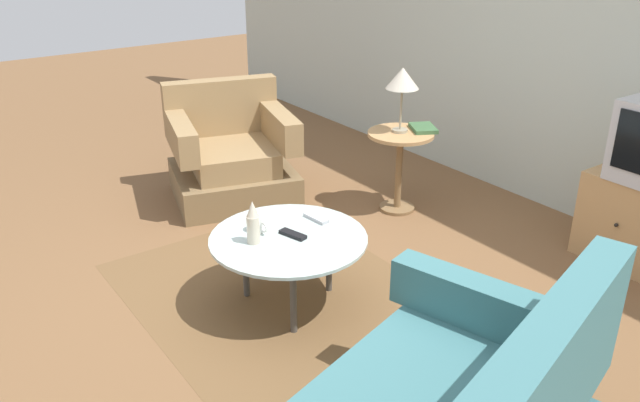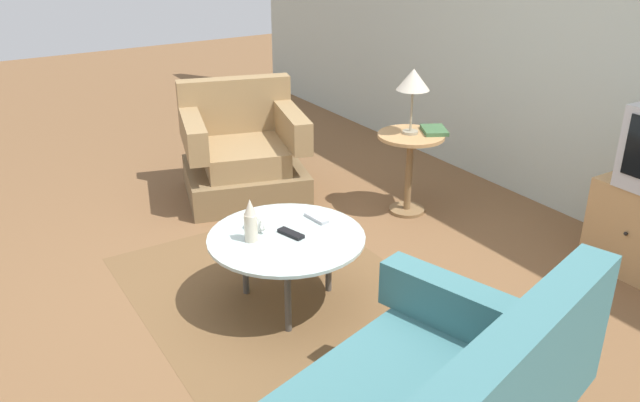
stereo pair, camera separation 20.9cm
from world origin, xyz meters
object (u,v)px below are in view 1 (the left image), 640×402
Objects in this scene: book at (423,128)px; side_table at (400,155)px; armchair at (231,158)px; mug at (259,224)px; coffee_table at (289,242)px; vase at (253,223)px; tv_remote_silver at (316,218)px; table_lamp at (402,80)px; tv_remote_dark at (293,234)px.

side_table is at bearing -78.67° from book.
armchair is 8.14× the size of mug.
vase reaches higher than coffee_table.
book is at bearing 104.12° from tv_remote_silver.
armchair is at bearing -137.23° from table_lamp.
side_table is (-0.60, 1.35, 0.04)m from coffee_table.
armchair is 3.89× the size of book.
side_table is 0.25m from book.
book is (-0.56, 1.49, 0.18)m from tv_remote_dark.
coffee_table is 1.87× the size of table_lamp.
tv_remote_silver is at bearing 78.82° from mug.
table_lamp is 1.67× the size of book.
coffee_table is 3.56× the size of vase.
vase is 0.24m from tv_remote_dark.
armchair reaches higher than tv_remote_dark.
tv_remote_silver is at bearing 97.09° from tv_remote_dark.
mug is at bearing -149.26° from coffee_table.
book is at bearing 68.54° from table_lamp.
coffee_table is 1.59m from table_lamp.
table_lamp is at bearing 109.62° from tv_remote_silver.
mug is (-0.10, 0.09, -0.07)m from vase.
armchair is at bearing 147.82° from tv_remote_dark.
side_table is 2.49× the size of vase.
book reaches higher than tv_remote_dark.
tv_remote_silver is (1.47, -0.24, 0.13)m from armchair.
coffee_table is 0.19m from mug.
side_table reaches higher than tv_remote_dark.
side_table reaches higher than mug.
table_lamp reaches higher than tv_remote_silver.
armchair is 4.44× the size of vase.
vase is (1.50, -0.67, 0.23)m from armchair.
table_lamp is 1.56m from tv_remote_dark.
book is at bearing 151.85° from armchair.
table_lamp is at bearing 110.20° from vase.
vase is 1.43× the size of tv_remote_dark.
table_lamp is 2.72× the size of tv_remote_dark.
book reaches higher than mug.
coffee_table is at bearing -116.34° from tv_remote_dark.
tv_remote_dark reaches higher than coffee_table.
table_lamp reaches higher than armchair.
side_table is 4.56× the size of mug.
tv_remote_silver is (0.07, 0.34, -0.03)m from mug.
mug is at bearing 83.60° from armchair.
vase is at bearing -121.46° from tv_remote_dark.
tv_remote_silver is 1.37m from book.
armchair is at bearing 155.99° from vase.
vase reaches higher than tv_remote_dark.
side_table is 0.54m from table_lamp.
vase is at bearing -42.21° from mug.
tv_remote_dark is at bearing -41.26° from book.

